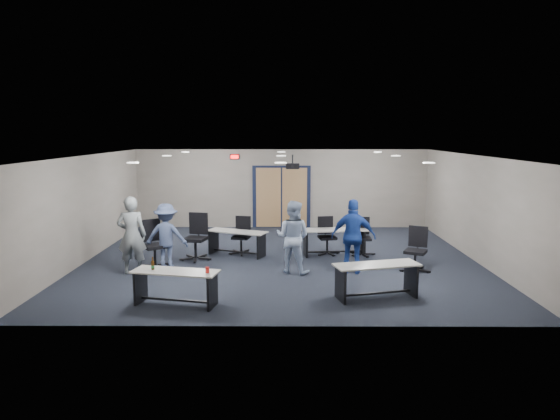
{
  "coord_description": "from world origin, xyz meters",
  "views": [
    {
      "loc": [
        0.05,
        -12.61,
        3.29
      ],
      "look_at": [
        -0.02,
        -0.3,
        1.36
      ],
      "focal_mm": 32.0,
      "sensor_mm": 36.0,
      "label": 1
    }
  ],
  "objects_px": {
    "chair_back_b": "(241,236)",
    "person_lightblue": "(293,237)",
    "chair_back_a": "(195,237)",
    "chair_back_c": "(327,236)",
    "chair_loose_right": "(416,250)",
    "table_front_left": "(176,281)",
    "table_front_right": "(377,275)",
    "table_back_right": "(334,237)",
    "chair_back_d": "(362,237)",
    "person_gray": "(132,235)",
    "chair_loose_left": "(155,244)",
    "person_back": "(166,236)",
    "person_navy": "(353,236)",
    "table_back_left": "(237,239)"
  },
  "relations": [
    {
      "from": "chair_back_a",
      "to": "chair_back_d",
      "type": "bearing_deg",
      "value": 18.9
    },
    {
      "from": "person_lightblue",
      "to": "person_back",
      "type": "xyz_separation_m",
      "value": [
        -3.07,
        0.45,
        -0.07
      ]
    },
    {
      "from": "chair_back_a",
      "to": "person_gray",
      "type": "height_order",
      "value": "person_gray"
    },
    {
      "from": "chair_loose_left",
      "to": "person_navy",
      "type": "relative_size",
      "value": 0.66
    },
    {
      "from": "chair_back_d",
      "to": "person_navy",
      "type": "relative_size",
      "value": 0.58
    },
    {
      "from": "table_back_left",
      "to": "person_lightblue",
      "type": "xyz_separation_m",
      "value": [
        1.47,
        -1.68,
        0.41
      ]
    },
    {
      "from": "person_gray",
      "to": "table_front_right",
      "type": "bearing_deg",
      "value": 157.29
    },
    {
      "from": "chair_back_c",
      "to": "chair_back_a",
      "type": "bearing_deg",
      "value": 179.47
    },
    {
      "from": "chair_loose_right",
      "to": "person_back",
      "type": "height_order",
      "value": "person_back"
    },
    {
      "from": "chair_loose_left",
      "to": "person_back",
      "type": "bearing_deg",
      "value": -30.67
    },
    {
      "from": "chair_back_b",
      "to": "person_back",
      "type": "height_order",
      "value": "person_back"
    },
    {
      "from": "table_front_left",
      "to": "table_back_right",
      "type": "bearing_deg",
      "value": 60.63
    },
    {
      "from": "person_back",
      "to": "person_lightblue",
      "type": "bearing_deg",
      "value": 172.21
    },
    {
      "from": "table_back_right",
      "to": "chair_loose_left",
      "type": "height_order",
      "value": "chair_loose_left"
    },
    {
      "from": "chair_back_b",
      "to": "chair_loose_left",
      "type": "xyz_separation_m",
      "value": [
        -2.0,
        -1.38,
        0.08
      ]
    },
    {
      "from": "chair_loose_left",
      "to": "chair_loose_right",
      "type": "bearing_deg",
      "value": -37.83
    },
    {
      "from": "table_front_left",
      "to": "table_front_right",
      "type": "distance_m",
      "value": 3.94
    },
    {
      "from": "chair_back_a",
      "to": "person_navy",
      "type": "distance_m",
      "value": 4.1
    },
    {
      "from": "table_front_right",
      "to": "person_gray",
      "type": "bearing_deg",
      "value": 148.22
    },
    {
      "from": "chair_back_c",
      "to": "chair_back_d",
      "type": "bearing_deg",
      "value": -16.63
    },
    {
      "from": "table_front_left",
      "to": "table_front_right",
      "type": "bearing_deg",
      "value": 17.93
    },
    {
      "from": "table_back_left",
      "to": "chair_loose_right",
      "type": "height_order",
      "value": "chair_loose_right"
    },
    {
      "from": "chair_loose_right",
      "to": "table_front_right",
      "type": "bearing_deg",
      "value": -96.52
    },
    {
      "from": "table_front_right",
      "to": "chair_back_d",
      "type": "bearing_deg",
      "value": 71.52
    },
    {
      "from": "chair_back_d",
      "to": "chair_back_c",
      "type": "bearing_deg",
      "value": 175.06
    },
    {
      "from": "table_back_right",
      "to": "chair_back_d",
      "type": "distance_m",
      "value": 0.76
    },
    {
      "from": "chair_back_b",
      "to": "person_navy",
      "type": "relative_size",
      "value": 0.58
    },
    {
      "from": "table_back_right",
      "to": "chair_back_a",
      "type": "bearing_deg",
      "value": -178.3
    },
    {
      "from": "chair_back_d",
      "to": "chair_back_a",
      "type": "bearing_deg",
      "value": -172.2
    },
    {
      "from": "table_back_right",
      "to": "chair_loose_right",
      "type": "height_order",
      "value": "chair_loose_right"
    },
    {
      "from": "table_back_right",
      "to": "person_back",
      "type": "relative_size",
      "value": 1.15
    },
    {
      "from": "table_back_right",
      "to": "chair_back_d",
      "type": "bearing_deg",
      "value": -7.73
    },
    {
      "from": "table_back_right",
      "to": "chair_back_c",
      "type": "relative_size",
      "value": 1.78
    },
    {
      "from": "chair_back_b",
      "to": "chair_loose_right",
      "type": "relative_size",
      "value": 0.95
    },
    {
      "from": "table_back_left",
      "to": "table_back_right",
      "type": "xyz_separation_m",
      "value": [
        2.61,
        0.01,
        0.03
      ]
    },
    {
      "from": "person_lightblue",
      "to": "person_gray",
      "type": "bearing_deg",
      "value": 23.0
    },
    {
      "from": "chair_back_c",
      "to": "chair_loose_right",
      "type": "xyz_separation_m",
      "value": [
        1.94,
        -1.69,
        0.03
      ]
    },
    {
      "from": "chair_loose_left",
      "to": "table_front_left",
      "type": "bearing_deg",
      "value": -102.71
    },
    {
      "from": "table_back_left",
      "to": "table_front_right",
      "type": "bearing_deg",
      "value": -26.0
    },
    {
      "from": "chair_loose_right",
      "to": "table_front_left",
      "type": "bearing_deg",
      "value": -128.57
    },
    {
      "from": "chair_back_c",
      "to": "chair_back_d",
      "type": "xyz_separation_m",
      "value": [
        0.93,
        -0.1,
        -0.0
      ]
    },
    {
      "from": "person_back",
      "to": "person_gray",
      "type": "bearing_deg",
      "value": 39.78
    },
    {
      "from": "chair_back_b",
      "to": "person_lightblue",
      "type": "relative_size",
      "value": 0.59
    },
    {
      "from": "table_back_right",
      "to": "chair_back_d",
      "type": "height_order",
      "value": "chair_back_d"
    },
    {
      "from": "table_front_right",
      "to": "person_navy",
      "type": "distance_m",
      "value": 1.85
    },
    {
      "from": "chair_back_a",
      "to": "chair_back_c",
      "type": "bearing_deg",
      "value": 22.27
    },
    {
      "from": "person_gray",
      "to": "person_back",
      "type": "relative_size",
      "value": 1.16
    },
    {
      "from": "table_front_right",
      "to": "table_back_left",
      "type": "bearing_deg",
      "value": 117.5
    },
    {
      "from": "chair_back_a",
      "to": "person_lightblue",
      "type": "height_order",
      "value": "person_lightblue"
    },
    {
      "from": "chair_back_a",
      "to": "chair_back_c",
      "type": "relative_size",
      "value": 1.19
    }
  ]
}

